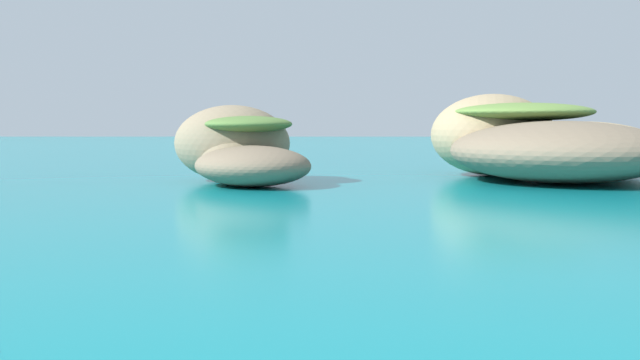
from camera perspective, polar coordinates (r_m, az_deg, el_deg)
name	(u,v)px	position (r m, az deg, el deg)	size (l,w,h in m)	color
islet_large	(540,144)	(65.40, 15.98, 2.60)	(24.08, 26.66, 6.93)	#9E8966
islet_small	(241,150)	(58.30, -5.91, 2.21)	(12.43, 14.14, 5.88)	#84755B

